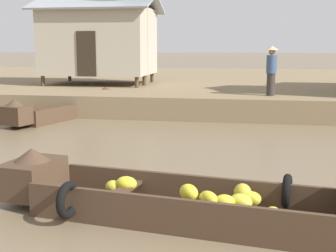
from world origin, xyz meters
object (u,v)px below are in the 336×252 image
(stilt_house_mid_left, at_px, (99,40))
(vendor_person, at_px, (271,68))
(cargo_boat_upstream, at_px, (67,109))
(banana_boat, at_px, (182,199))

(stilt_house_mid_left, relative_size, vendor_person, 3.08)
(cargo_boat_upstream, distance_m, vendor_person, 7.05)
(stilt_house_mid_left, xyz_separation_m, vendor_person, (7.18, -3.66, -0.97))
(banana_boat, relative_size, stilt_house_mid_left, 1.09)
(cargo_boat_upstream, relative_size, stilt_house_mid_left, 1.07)
(cargo_boat_upstream, bearing_deg, stilt_house_mid_left, 94.30)
(banana_boat, xyz_separation_m, cargo_boat_upstream, (-5.28, 8.73, 0.00))
(banana_boat, relative_size, vendor_person, 3.38)
(banana_boat, relative_size, cargo_boat_upstream, 1.02)
(cargo_boat_upstream, height_order, stilt_house_mid_left, stilt_house_mid_left)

